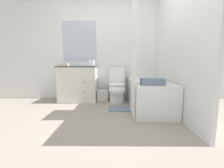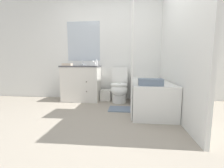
{
  "view_description": "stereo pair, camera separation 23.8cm",
  "coord_description": "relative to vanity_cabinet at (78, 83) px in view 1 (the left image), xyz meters",
  "views": [
    {
      "loc": [
        0.13,
        -1.98,
        0.86
      ],
      "look_at": [
        0.09,
        0.76,
        0.49
      ],
      "focal_mm": 24.0,
      "sensor_mm": 36.0,
      "label": 1
    },
    {
      "loc": [
        0.37,
        -1.97,
        0.86
      ],
      "look_at": [
        0.09,
        0.76,
        0.49
      ],
      "focal_mm": 24.0,
      "sensor_mm": 36.0,
      "label": 2
    }
  ],
  "objects": [
    {
      "name": "wall_back",
      "position": [
        0.7,
        0.28,
        0.83
      ],
      "size": [
        8.0,
        0.06,
        2.5
      ],
      "color": "silver",
      "rests_on": "ground_plane"
    },
    {
      "name": "bathtub",
      "position": [
        1.49,
        -0.52,
        -0.15
      ],
      "size": [
        0.67,
        1.54,
        0.54
      ],
      "color": "white",
      "rests_on": "ground_plane"
    },
    {
      "name": "wall_right",
      "position": [
        1.87,
        -0.59,
        0.83
      ],
      "size": [
        0.05,
        2.69,
        2.5
      ],
      "color": "silver",
      "rests_on": "ground_plane"
    },
    {
      "name": "toilet",
      "position": [
        0.89,
        -0.08,
        -0.08
      ],
      "size": [
        0.37,
        0.62,
        0.79
      ],
      "color": "white",
      "rests_on": "ground_plane"
    },
    {
      "name": "sink_faucet",
      "position": [
        -0.0,
        0.17,
        0.44
      ],
      "size": [
        0.14,
        0.12,
        0.12
      ],
      "color": "silver",
      "rests_on": "vanity_cabinet"
    },
    {
      "name": "bath_mat",
      "position": [
        0.96,
        -0.64,
        -0.41
      ],
      "size": [
        0.45,
        0.36,
        0.02
      ],
      "color": "slate",
      "rests_on": "ground_plane"
    },
    {
      "name": "hand_towel_folded",
      "position": [
        -0.29,
        -0.12,
        0.43
      ],
      "size": [
        0.21,
        0.13,
        0.05
      ],
      "color": "beige",
      "rests_on": "vanity_cabinet"
    },
    {
      "name": "shower_curtain",
      "position": [
        1.14,
        -0.96,
        0.59
      ],
      "size": [
        0.02,
        0.51,
        2.02
      ],
      "color": "white",
      "rests_on": "ground_plane"
    },
    {
      "name": "ground_plane",
      "position": [
        0.7,
        -1.44,
        -0.42
      ],
      "size": [
        14.0,
        14.0,
        0.0
      ],
      "primitive_type": "plane",
      "color": "gray"
    },
    {
      "name": "wastebasket",
      "position": [
        0.56,
        0.04,
        -0.29
      ],
      "size": [
        0.25,
        0.21,
        0.25
      ],
      "color": "silver",
      "rests_on": "ground_plane"
    },
    {
      "name": "bath_towel_folded",
      "position": [
        1.42,
        -1.14,
        0.17
      ],
      "size": [
        0.35,
        0.19,
        0.1
      ],
      "color": "slate",
      "rests_on": "bathtub"
    },
    {
      "name": "tissue_box",
      "position": [
        0.27,
        0.06,
        0.45
      ],
      "size": [
        0.12,
        0.12,
        0.12
      ],
      "color": "white",
      "rests_on": "vanity_cabinet"
    },
    {
      "name": "vanity_cabinet",
      "position": [
        0.0,
        0.0,
        0.0
      ],
      "size": [
        0.86,
        0.54,
        0.82
      ],
      "color": "silver",
      "rests_on": "ground_plane"
    },
    {
      "name": "soap_dispenser",
      "position": [
        0.35,
        0.08,
        0.47
      ],
      "size": [
        0.05,
        0.05,
        0.15
      ],
      "color": "white",
      "rests_on": "vanity_cabinet"
    }
  ]
}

